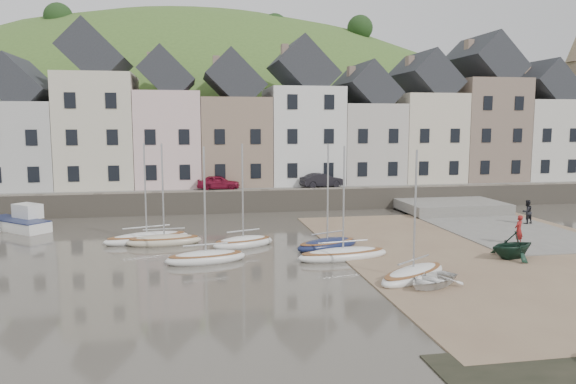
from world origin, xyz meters
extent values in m
plane|color=#474238|center=(0.00, 0.00, 0.00)|extent=(160.00, 160.00, 0.00)
cube|color=#416026|center=(0.00, 32.00, 0.75)|extent=(90.00, 30.00, 1.50)
cube|color=slate|center=(0.00, 20.50, 1.55)|extent=(70.00, 7.00, 0.10)
cube|color=slate|center=(0.00, 17.00, 0.90)|extent=(70.00, 1.20, 1.80)
cube|color=#7A604A|center=(11.00, 0.00, 0.03)|extent=(18.00, 26.00, 0.06)
cube|color=slate|center=(15.00, 8.00, 0.06)|extent=(8.00, 18.00, 0.12)
ellipsoid|color=#416026|center=(-5.00, 60.00, -18.00)|extent=(134.40, 84.00, 84.00)
cylinder|color=#382619|center=(-22.00, 48.00, 18.00)|extent=(0.50, 0.50, 3.00)
sphere|color=#213D19|center=(-22.00, 48.00, 20.50)|extent=(3.60, 3.60, 3.60)
cylinder|color=#382619|center=(-8.00, 52.00, 18.00)|extent=(0.50, 0.50, 3.00)
sphere|color=#213D19|center=(-8.00, 52.00, 20.50)|extent=(3.60, 3.60, 3.60)
cylinder|color=#382619|center=(6.00, 50.00, 18.00)|extent=(0.50, 0.50, 3.00)
sphere|color=#213D19|center=(6.00, 50.00, 20.50)|extent=(3.60, 3.60, 3.60)
cylinder|color=#382619|center=(18.00, 49.00, 18.00)|extent=(0.50, 0.50, 3.00)
sphere|color=#213D19|center=(18.00, 49.00, 20.50)|extent=(3.60, 3.60, 3.60)
cube|color=#B7B7B2|center=(-20.05, 24.00, 5.25)|extent=(5.80, 8.00, 7.50)
cube|color=gray|center=(-21.50, 24.00, 11.92)|extent=(0.60, 0.90, 1.40)
cube|color=beige|center=(-13.90, 24.00, 6.50)|extent=(6.40, 8.00, 10.00)
cube|color=gray|center=(-15.50, 24.00, 14.73)|extent=(0.60, 0.90, 1.40)
cube|color=beige|center=(-7.85, 24.00, 5.75)|extent=(5.60, 8.00, 8.50)
cube|color=gray|center=(-9.25, 24.00, 12.82)|extent=(0.60, 0.90, 1.40)
cube|color=#87715D|center=(-1.90, 24.00, 5.50)|extent=(6.20, 8.00, 8.00)
cube|color=gray|center=(-3.45, 24.00, 12.62)|extent=(0.60, 0.90, 1.40)
cube|color=silver|center=(4.55, 24.00, 6.00)|extent=(6.60, 8.00, 9.00)
cube|color=gray|center=(2.90, 24.00, 13.83)|extent=(0.60, 0.90, 1.40)
cube|color=#BAB3AA|center=(10.80, 24.00, 5.25)|extent=(5.80, 8.00, 7.50)
cube|color=gray|center=(9.35, 24.00, 11.92)|extent=(0.60, 0.90, 1.40)
cube|color=beige|center=(16.75, 24.00, 5.75)|extent=(6.00, 8.00, 8.50)
cube|color=gray|center=(15.25, 24.00, 13.02)|extent=(0.60, 0.90, 1.40)
cube|color=#7D695A|center=(23.00, 24.00, 6.50)|extent=(6.40, 8.00, 10.00)
cube|color=gray|center=(21.40, 24.00, 14.73)|extent=(0.60, 0.90, 1.40)
cube|color=beige|center=(29.15, 24.00, 5.50)|extent=(5.80, 8.00, 8.00)
cube|color=gray|center=(27.70, 24.00, 12.42)|extent=(0.60, 0.90, 1.40)
ellipsoid|color=white|center=(-8.73, 6.67, 0.20)|extent=(5.47, 3.02, 0.84)
ellipsoid|color=brown|center=(-8.73, 6.67, 0.42)|extent=(5.02, 2.76, 0.20)
cylinder|color=#B2B5B7|center=(-8.73, 6.67, 3.30)|extent=(0.10, 0.10, 5.60)
cylinder|color=#B2B5B7|center=(-8.73, 6.67, 0.95)|extent=(2.78, 0.95, 0.08)
ellipsoid|color=white|center=(-5.29, 1.08, 0.20)|extent=(4.50, 2.23, 0.84)
ellipsoid|color=brown|center=(-5.29, 1.08, 0.42)|extent=(4.14, 2.03, 0.20)
cylinder|color=#B2B5B7|center=(-5.29, 1.08, 3.30)|extent=(0.10, 0.10, 5.60)
cylinder|color=#B2B5B7|center=(-5.29, 1.08, 0.95)|extent=(2.34, 0.49, 0.08)
ellipsoid|color=beige|center=(-7.64, 5.78, 0.20)|extent=(4.59, 1.84, 0.84)
ellipsoid|color=brown|center=(-7.64, 5.78, 0.42)|extent=(4.22, 1.68, 0.20)
cylinder|color=#B2B5B7|center=(-7.64, 5.78, 3.30)|extent=(0.10, 0.10, 5.60)
cylinder|color=#B2B5B7|center=(-7.64, 5.78, 0.95)|extent=(2.46, 0.27, 0.08)
ellipsoid|color=white|center=(-2.99, 4.43, 0.20)|extent=(4.14, 2.75, 0.84)
ellipsoid|color=brown|center=(-2.99, 4.43, 0.42)|extent=(3.80, 2.51, 0.20)
cylinder|color=#B2B5B7|center=(-2.99, 4.43, 3.30)|extent=(0.10, 0.10, 5.60)
cylinder|color=#B2B5B7|center=(-2.99, 4.43, 0.95)|extent=(2.02, 0.81, 0.08)
ellipsoid|color=white|center=(2.03, 0.47, 0.20)|extent=(5.36, 2.21, 0.84)
ellipsoid|color=brown|center=(2.03, 0.47, 0.42)|extent=(4.93, 2.01, 0.20)
cylinder|color=#B2B5B7|center=(2.03, 0.47, 3.30)|extent=(0.10, 0.10, 5.60)
cylinder|color=#B2B5B7|center=(2.03, 0.47, 0.95)|extent=(2.85, 0.48, 0.08)
ellipsoid|color=#161E45|center=(1.80, 2.98, 0.20)|extent=(4.39, 2.98, 0.84)
ellipsoid|color=brown|center=(1.80, 2.98, 0.42)|extent=(4.03, 2.73, 0.20)
cylinder|color=#B2B5B7|center=(1.80, 2.98, 3.30)|extent=(0.10, 0.10, 5.60)
cylinder|color=#B2B5B7|center=(1.80, 2.98, 0.95)|extent=(2.13, 0.95, 0.08)
ellipsoid|color=white|center=(4.21, -3.90, 0.20)|extent=(4.75, 3.96, 0.84)
ellipsoid|color=brown|center=(4.21, -3.90, 0.42)|extent=(4.36, 3.62, 0.20)
cylinder|color=#B2B5B7|center=(4.21, -3.90, 3.30)|extent=(0.10, 0.10, 5.60)
cylinder|color=#B2B5B7|center=(4.21, -3.90, 0.95)|extent=(2.18, 1.57, 0.08)
cube|color=white|center=(-17.83, 12.19, 0.35)|extent=(5.22, 4.92, 0.70)
cube|color=#161E45|center=(-17.83, 12.19, 0.72)|extent=(5.18, 4.88, 0.08)
cube|color=white|center=(-17.22, 12.74, 1.20)|extent=(2.23, 2.17, 1.00)
imported|color=white|center=(4.51, -5.23, 0.36)|extent=(3.59, 3.33, 0.61)
imported|color=#153023|center=(10.96, -1.24, 0.80)|extent=(3.32, 3.05, 1.48)
imported|color=maroon|center=(13.14, 1.57, 1.00)|extent=(0.76, 0.69, 1.75)
imported|color=black|center=(17.67, 7.59, 0.97)|extent=(0.93, 0.79, 1.70)
imported|color=maroon|center=(-3.64, 19.50, 2.22)|extent=(3.76, 1.86, 1.23)
imported|color=black|center=(5.47, 19.50, 2.23)|extent=(4.01, 2.05, 1.26)
camera|label=1|loc=(-6.00, -27.52, 7.36)|focal=34.23mm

